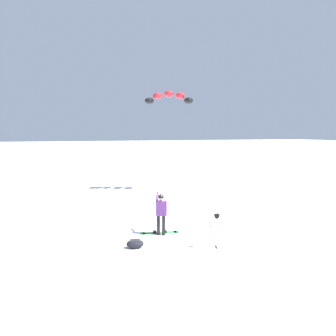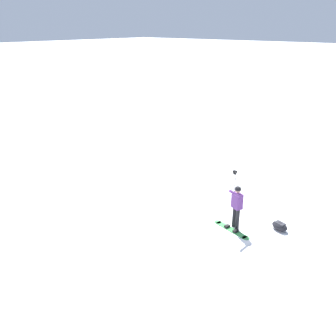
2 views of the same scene
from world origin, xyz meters
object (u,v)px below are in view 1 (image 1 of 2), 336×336
Objects in this scene: gear_bag_large at (135,244)px; camera_tripod at (216,224)px; snowboarder at (161,210)px; traction_kite at (169,97)px; snowboard at (160,232)px.

camera_tripod is at bearing -113.34° from gear_bag_large.
traction_kite is at bearing -22.56° from snowboarder.
snowboarder is at bearing 157.44° from traction_kite.
traction_kite is (8.41, -3.49, 5.65)m from snowboarder.
snowboarder reaches higher than camera_tripod.
traction_kite reaches higher than camera_tripod.
gear_bag_large reaches higher than snowboard.
traction_kite reaches higher than snowboarder.
snowboarder is 1.89m from gear_bag_large.
snowboard is 0.48× the size of traction_kite.
traction_kite is at bearing -23.01° from snowboard.
traction_kite is at bearing -27.32° from gear_bag_large.
traction_kite reaches higher than gear_bag_large.
snowboard is 2.33× the size of gear_bag_large.
traction_kite is 12.20m from camera_tripod.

